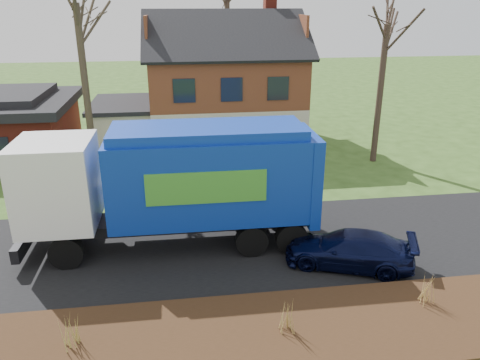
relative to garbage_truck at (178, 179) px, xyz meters
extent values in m
plane|color=#2C4717|center=(1.17, -0.40, -2.60)|extent=(120.00, 120.00, 0.00)
cube|color=black|center=(1.17, -0.40, -2.59)|extent=(80.00, 7.00, 0.02)
cube|color=black|center=(1.17, -5.70, -2.45)|extent=(80.00, 3.50, 0.30)
cube|color=beige|center=(3.17, 13.60, -1.25)|extent=(9.00, 7.50, 2.70)
cube|color=maroon|center=(3.17, 13.60, 1.50)|extent=(9.00, 7.50, 2.80)
cube|color=maroon|center=(6.17, 14.60, 5.86)|extent=(0.70, 0.90, 1.60)
cube|color=beige|center=(-3.03, 13.10, -1.30)|extent=(3.50, 5.50, 2.60)
cube|color=black|center=(-3.03, 13.10, 0.12)|extent=(3.90, 5.90, 0.24)
cylinder|color=black|center=(-3.85, -1.14, -2.02)|extent=(1.16, 0.40, 1.16)
cylinder|color=black|center=(-3.83, 1.20, -2.02)|extent=(1.16, 0.40, 1.16)
cylinder|color=black|center=(2.49, -1.19, -2.02)|extent=(1.16, 0.40, 1.16)
cylinder|color=black|center=(2.51, 1.15, -2.02)|extent=(1.16, 0.40, 1.16)
cylinder|color=black|center=(3.94, -1.20, -2.02)|extent=(1.16, 0.40, 1.16)
cylinder|color=black|center=(3.96, 1.14, -2.02)|extent=(1.16, 0.40, 1.16)
cube|color=black|center=(0.05, 0.00, -1.65)|extent=(9.58, 1.41, 0.39)
cube|color=white|center=(-4.12, 0.03, 0.07)|extent=(2.58, 2.80, 3.00)
cube|color=black|center=(-5.34, 0.04, 0.24)|extent=(0.11, 2.45, 1.00)
cube|color=black|center=(-5.45, 0.04, -1.99)|extent=(0.30, 2.78, 0.50)
cube|color=#0C2E99|center=(1.11, -0.01, 0.07)|extent=(7.03, 2.84, 3.00)
cube|color=#0C2E99|center=(1.11, -0.01, 1.74)|extent=(6.70, 2.50, 0.33)
cube|color=#0C2E99|center=(4.73, -0.04, -0.04)|extent=(0.41, 2.84, 3.23)
cube|color=#3C8E2E|center=(0.93, -1.42, 0.18)|extent=(4.01, 0.08, 1.11)
cube|color=#3C8E2E|center=(0.96, 1.41, 0.18)|extent=(4.01, 0.08, 1.11)
imported|color=#ACAFB4|center=(0.19, 3.53, -1.78)|extent=(5.25, 3.34, 1.63)
imported|color=black|center=(5.67, -2.34, -1.97)|extent=(4.64, 3.21, 1.25)
cylinder|color=#413627|center=(-4.39, 8.82, 1.64)|extent=(0.35, 0.35, 8.48)
cylinder|color=#3C2D24|center=(11.11, 8.37, 1.12)|extent=(0.34, 0.34, 7.44)
cylinder|color=#392A22|center=(4.18, 20.35, 1.85)|extent=(0.34, 0.34, 8.89)
cone|color=#AC9B4B|center=(-2.87, -5.57, -1.84)|extent=(0.04, 0.04, 0.92)
cone|color=#AC9B4B|center=(-3.02, -5.57, -1.84)|extent=(0.04, 0.04, 0.92)
cone|color=#AC9B4B|center=(-2.71, -5.57, -1.84)|extent=(0.04, 0.04, 0.92)
cone|color=#AC9B4B|center=(-2.87, -5.45, -1.84)|extent=(0.04, 0.04, 0.92)
cone|color=#AC9B4B|center=(-2.87, -5.69, -1.84)|extent=(0.04, 0.04, 0.92)
cone|color=#A68849|center=(2.67, -5.77, -1.79)|extent=(0.04, 0.04, 1.02)
cone|color=#A68849|center=(2.51, -5.77, -1.79)|extent=(0.04, 0.04, 1.02)
cone|color=#A68849|center=(2.84, -5.77, -1.79)|extent=(0.04, 0.04, 1.02)
cone|color=#A68849|center=(2.67, -5.64, -1.79)|extent=(0.04, 0.04, 1.02)
cone|color=#A68849|center=(2.67, -5.90, -1.79)|extent=(0.04, 0.04, 1.02)
cone|color=tan|center=(6.91, -5.10, -1.84)|extent=(0.04, 0.04, 0.92)
cone|color=tan|center=(6.75, -5.10, -1.84)|extent=(0.04, 0.04, 0.92)
cone|color=tan|center=(7.07, -5.10, -1.84)|extent=(0.04, 0.04, 0.92)
cone|color=tan|center=(6.91, -4.97, -1.84)|extent=(0.04, 0.04, 0.92)
cone|color=tan|center=(6.91, -5.23, -1.84)|extent=(0.04, 0.04, 0.92)
camera|label=1|loc=(0.03, -15.71, 5.91)|focal=35.00mm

